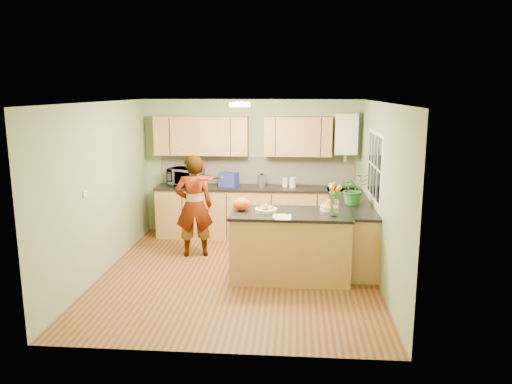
{
  "coord_description": "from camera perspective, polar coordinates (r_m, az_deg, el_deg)",
  "views": [
    {
      "loc": [
        0.81,
        -6.91,
        2.66
      ],
      "look_at": [
        0.22,
        0.5,
        1.14
      ],
      "focal_mm": 35.0,
      "sensor_mm": 36.0,
      "label": 1
    }
  ],
  "objects": [
    {
      "name": "ceiling",
      "position": [
        6.96,
        -2.17,
        10.22
      ],
      "size": [
        4.0,
        4.5,
        0.02
      ],
      "primitive_type": "cube",
      "color": "silver",
      "rests_on": "wall_back"
    },
    {
      "name": "light_switch",
      "position": [
        7.03,
        -18.96,
        -0.24
      ],
      "size": [
        0.02,
        0.09,
        0.09
      ],
      "primitive_type": "cube",
      "color": "white",
      "rests_on": "wall_left"
    },
    {
      "name": "orange_bowl",
      "position": [
        7.21,
        8.38,
        -1.6
      ],
      "size": [
        0.26,
        0.26,
        0.15
      ],
      "color": "beige",
      "rests_on": "peninsula_island"
    },
    {
      "name": "wall_back",
      "position": [
        9.3,
        -0.5,
        2.83
      ],
      "size": [
        4.0,
        0.02,
        2.5
      ],
      "primitive_type": "cube",
      "color": "#8CA173",
      "rests_on": "floor"
    },
    {
      "name": "wall_front",
      "position": [
        4.94,
        -5.11,
        -5.12
      ],
      "size": [
        4.0,
        0.02,
        2.5
      ],
      "primitive_type": "cube",
      "color": "#8CA173",
      "rests_on": "floor"
    },
    {
      "name": "orange_bag",
      "position": [
        7.12,
        -1.64,
        -1.39
      ],
      "size": [
        0.28,
        0.24,
        0.19
      ],
      "primitive_type": "ellipsoid",
      "rotation": [
        0.0,
        0.0,
        0.13
      ],
      "color": "#F35714",
      "rests_on": "peninsula_island"
    },
    {
      "name": "microwave",
      "position": [
        9.24,
        -8.06,
        1.72
      ],
      "size": [
        0.69,
        0.59,
        0.32
      ],
      "primitive_type": "imported",
      "rotation": [
        0.0,
        0.0,
        -0.4
      ],
      "color": "white",
      "rests_on": "back_counter"
    },
    {
      "name": "ceiling_lamp",
      "position": [
        7.26,
        -1.89,
        9.97
      ],
      "size": [
        0.3,
        0.3,
        0.07
      ],
      "color": "#FFEABF",
      "rests_on": "ceiling"
    },
    {
      "name": "jar_cream",
      "position": [
        9.06,
        3.35,
        1.11
      ],
      "size": [
        0.11,
        0.11,
        0.16
      ],
      "primitive_type": "cylinder",
      "rotation": [
        0.0,
        0.0,
        -0.0
      ],
      "color": "beige",
      "rests_on": "back_counter"
    },
    {
      "name": "back_counter",
      "position": [
        9.15,
        -0.03,
        -2.29
      ],
      "size": [
        3.64,
        0.62,
        0.94
      ],
      "color": "#A17140",
      "rests_on": "floor"
    },
    {
      "name": "kettle",
      "position": [
        9.04,
        0.67,
        1.34
      ],
      "size": [
        0.15,
        0.15,
        0.29
      ],
      "rotation": [
        0.0,
        0.0,
        0.15
      ],
      "color": "#B5B5BA",
      "rests_on": "back_counter"
    },
    {
      "name": "jar_white",
      "position": [
        9.0,
        4.2,
        1.09
      ],
      "size": [
        0.15,
        0.15,
        0.18
      ],
      "primitive_type": "cylinder",
      "rotation": [
        0.0,
        0.0,
        0.37
      ],
      "color": "white",
      "rests_on": "back_counter"
    },
    {
      "name": "violin",
      "position": [
        7.75,
        -6.07,
        1.59
      ],
      "size": [
        0.58,
        0.5,
        0.14
      ],
      "primitive_type": null,
      "rotation": [
        0.17,
        0.0,
        -0.61
      ],
      "color": "#4F1104",
      "rests_on": "violinist"
    },
    {
      "name": "violinist",
      "position": [
        8.1,
        -7.1,
        -1.6
      ],
      "size": [
        0.68,
        0.52,
        1.66
      ],
      "primitive_type": "imported",
      "rotation": [
        0.0,
        0.0,
        3.35
      ],
      "color": "#EDBA91",
      "rests_on": "floor"
    },
    {
      "name": "right_counter",
      "position": [
        8.11,
        10.7,
        -4.32
      ],
      "size": [
        0.62,
        2.24,
        0.94
      ],
      "color": "#A17140",
      "rests_on": "floor"
    },
    {
      "name": "window_right",
      "position": [
        7.68,
        13.37,
        2.92
      ],
      "size": [
        0.01,
        1.3,
        1.05
      ],
      "color": "white",
      "rests_on": "wall_right"
    },
    {
      "name": "blue_box",
      "position": [
        9.1,
        -3.14,
        1.44
      ],
      "size": [
        0.37,
        0.31,
        0.25
      ],
      "primitive_type": "cube",
      "rotation": [
        0.0,
        0.0,
        -0.28
      ],
      "color": "navy",
      "rests_on": "back_counter"
    },
    {
      "name": "boiler",
      "position": [
        9.08,
        10.23,
        6.54
      ],
      "size": [
        0.4,
        0.3,
        0.86
      ],
      "color": "white",
      "rests_on": "wall_back"
    },
    {
      "name": "flower_vase",
      "position": [
        6.83,
        9.04,
        -0.06
      ],
      "size": [
        0.27,
        0.27,
        0.5
      ],
      "rotation": [
        0.0,
        0.0,
        -0.29
      ],
      "color": "silver",
      "rests_on": "peninsula_island"
    },
    {
      "name": "fruit_dish",
      "position": [
        7.06,
        1.15,
        -1.92
      ],
      "size": [
        0.31,
        0.31,
        0.11
      ],
      "color": "beige",
      "rests_on": "peninsula_island"
    },
    {
      "name": "wall_left",
      "position": [
        7.59,
        -17.26,
        0.31
      ],
      "size": [
        0.02,
        4.5,
        2.5
      ],
      "primitive_type": "cube",
      "color": "#8CA173",
      "rests_on": "floor"
    },
    {
      "name": "upper_cabinets",
      "position": [
        9.08,
        -1.71,
        6.43
      ],
      "size": [
        3.2,
        0.34,
        0.7
      ],
      "color": "#A17140",
      "rests_on": "wall_back"
    },
    {
      "name": "splashback",
      "position": [
        9.29,
        0.11,
        2.51
      ],
      "size": [
        3.6,
        0.02,
        0.52
      ],
      "primitive_type": "cube",
      "color": "beige",
      "rests_on": "back_counter"
    },
    {
      "name": "wall_right",
      "position": [
        7.15,
        14.03,
        -0.18
      ],
      "size": [
        0.02,
        4.5,
        2.5
      ],
      "primitive_type": "cube",
      "color": "#8CA173",
      "rests_on": "floor"
    },
    {
      "name": "potted_plant",
      "position": [
        7.73,
        11.08,
        0.35
      ],
      "size": [
        0.56,
        0.53,
        0.5
      ],
      "primitive_type": "imported",
      "rotation": [
        0.0,
        0.0,
        0.4
      ],
      "color": "#2D7828",
      "rests_on": "right_counter"
    },
    {
      "name": "floor",
      "position": [
        7.45,
        -2.02,
        -9.39
      ],
      "size": [
        4.5,
        4.5,
        0.0
      ],
      "primitive_type": "plane",
      "color": "#572C18",
      "rests_on": "ground"
    },
    {
      "name": "peninsula_island",
      "position": [
        7.19,
        3.93,
        -6.08
      ],
      "size": [
        1.7,
        0.87,
        0.97
      ],
      "color": "#A17140",
      "rests_on": "floor"
    },
    {
      "name": "papers",
      "position": [
        6.77,
        3.11,
        -2.87
      ],
      "size": [
        0.22,
        0.3,
        0.01
      ],
      "primitive_type": "cube",
      "color": "silver",
      "rests_on": "peninsula_island"
    }
  ]
}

